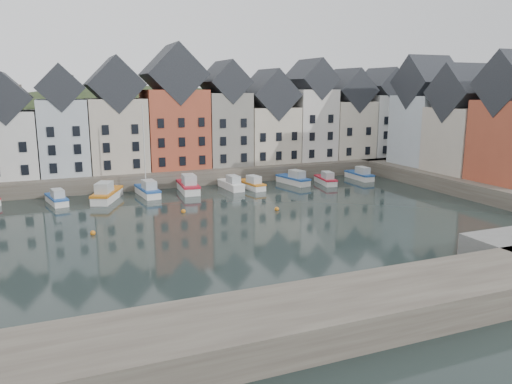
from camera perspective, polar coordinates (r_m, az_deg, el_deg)
ground at (r=49.61m, az=-1.50°, el=-4.03°), size 260.00×260.00×0.00m
far_quay at (r=77.52m, az=-9.48°, el=2.35°), size 90.00×16.00×2.00m
right_quay at (r=73.08m, az=25.75°, el=0.75°), size 14.00×54.00×2.00m
near_wall at (r=26.77m, az=-4.75°, el=-16.18°), size 50.00×6.00×2.00m
hillside at (r=106.77m, az=-12.32°, el=-5.62°), size 153.60×70.40×64.00m
far_terrace at (r=75.49m, az=-6.94°, el=8.19°), size 72.37×8.16×17.78m
right_terrace at (r=74.87m, az=22.89°, el=7.36°), size 8.30×24.25×16.36m
mooring_buoys at (r=53.30m, az=-7.59°, el=-2.84°), size 20.50×5.50×0.50m
boat_b at (r=63.81m, az=-21.81°, el=-0.74°), size 2.71×5.56×2.05m
boat_c at (r=63.64m, az=-16.70°, el=-0.25°), size 4.66×7.19×2.65m
boat_d at (r=65.08m, az=-12.26°, el=0.21°), size 2.43×6.23×11.63m
boat_e at (r=66.71m, az=-7.77°, el=0.69°), size 2.67×7.07×2.66m
boat_f at (r=68.03m, az=-2.82°, el=0.87°), size 2.12×5.72×2.15m
boat_g at (r=68.10m, az=-0.53°, el=0.88°), size 2.50×5.63×2.09m
boat_h at (r=71.69m, az=4.34°, el=1.45°), size 3.03×6.21×2.29m
boat_i at (r=72.25m, az=7.99°, el=1.40°), size 2.51×5.55×2.05m
boat_j at (r=76.78m, az=11.79°, el=1.90°), size 1.82×5.70×2.18m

